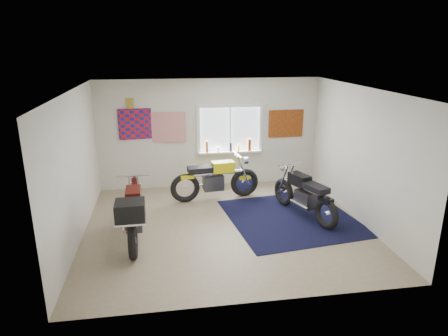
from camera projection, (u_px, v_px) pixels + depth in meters
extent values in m
plane|color=#9E896B|center=(226.00, 226.00, 7.98)|extent=(5.50, 5.50, 0.00)
plane|color=white|center=(226.00, 90.00, 7.18)|extent=(5.50, 5.50, 0.00)
plane|color=silver|center=(210.00, 134.00, 9.94)|extent=(5.50, 0.00, 5.50)
plane|color=silver|center=(256.00, 214.00, 5.22)|extent=(5.50, 0.00, 5.50)
plane|color=silver|center=(75.00, 168.00, 7.17)|extent=(0.00, 5.00, 5.00)
plane|color=silver|center=(361.00, 155.00, 7.98)|extent=(0.00, 5.00, 5.00)
cube|color=black|center=(291.00, 218.00, 8.36)|extent=(2.81, 2.89, 0.01)
cube|color=white|center=(230.00, 129.00, 9.97)|extent=(1.50, 0.02, 1.10)
cube|color=white|center=(230.00, 106.00, 9.78)|extent=(1.66, 0.06, 0.08)
cube|color=white|center=(230.00, 152.00, 10.13)|extent=(1.66, 0.06, 0.08)
cube|color=white|center=(198.00, 130.00, 9.84)|extent=(0.08, 0.06, 1.10)
cube|color=white|center=(261.00, 128.00, 10.07)|extent=(0.08, 0.06, 1.10)
cube|color=white|center=(230.00, 129.00, 9.95)|extent=(0.04, 0.06, 1.10)
cube|color=white|center=(230.00, 152.00, 10.06)|extent=(1.60, 0.16, 0.04)
cylinder|color=#8C4414|center=(207.00, 147.00, 9.92)|extent=(0.07, 0.07, 0.28)
cylinder|color=white|center=(218.00, 149.00, 9.98)|extent=(0.06, 0.06, 0.12)
cylinder|color=black|center=(231.00, 147.00, 10.02)|extent=(0.06, 0.06, 0.22)
cylinder|color=gold|center=(239.00, 148.00, 10.06)|extent=(0.05, 0.05, 0.14)
cylinder|color=maroon|center=(249.00, 145.00, 10.08)|extent=(0.09, 0.09, 0.30)
plane|color=red|center=(140.00, 124.00, 9.58)|extent=(1.00, 0.07, 1.00)
plane|color=red|center=(167.00, 127.00, 9.68)|extent=(0.90, 0.09, 0.90)
cube|color=olive|center=(130.00, 103.00, 9.40)|extent=(0.18, 0.02, 0.24)
cube|color=#A54C14|center=(286.00, 124.00, 10.15)|extent=(0.90, 0.03, 0.70)
torus|color=black|center=(244.00, 183.00, 9.48)|extent=(0.69, 0.21, 0.68)
torus|color=black|center=(185.00, 188.00, 9.11)|extent=(0.69, 0.21, 0.68)
cylinder|color=silver|center=(244.00, 183.00, 9.48)|extent=(0.12, 0.11, 0.11)
cylinder|color=silver|center=(185.00, 188.00, 9.11)|extent=(0.12, 0.11, 0.11)
cylinder|color=silver|center=(215.00, 173.00, 9.21)|extent=(1.29, 0.24, 0.09)
cube|color=#323134|center=(213.00, 183.00, 9.26)|extent=(0.49, 0.34, 0.35)
cylinder|color=silver|center=(212.00, 184.00, 9.44)|extent=(0.57, 0.14, 0.07)
cube|color=yellow|center=(223.00, 167.00, 9.21)|extent=(0.54, 0.32, 0.24)
cube|color=black|center=(200.00, 169.00, 9.08)|extent=(0.59, 0.35, 0.12)
cube|color=yellow|center=(187.00, 177.00, 9.04)|extent=(0.32, 0.20, 0.08)
cube|color=yellow|center=(244.00, 178.00, 9.44)|extent=(0.30, 0.18, 0.05)
cylinder|color=silver|center=(237.00, 155.00, 9.22)|extent=(0.11, 0.63, 0.04)
cylinder|color=silver|center=(246.00, 161.00, 9.32)|extent=(0.12, 0.17, 0.16)
torus|color=black|center=(284.00, 192.00, 8.96)|extent=(0.33, 0.63, 0.62)
torus|color=black|center=(327.00, 214.00, 7.80)|extent=(0.33, 0.63, 0.62)
cylinder|color=silver|center=(284.00, 192.00, 8.96)|extent=(0.13, 0.14, 0.11)
cylinder|color=silver|center=(327.00, 214.00, 7.80)|extent=(0.13, 0.14, 0.11)
cylinder|color=silver|center=(304.00, 188.00, 8.29)|extent=(0.51, 1.21, 0.09)
cube|color=#323134|center=(305.00, 199.00, 8.31)|extent=(0.41, 0.51, 0.34)
cylinder|color=silver|center=(299.00, 205.00, 8.27)|extent=(0.25, 0.54, 0.07)
cube|color=black|center=(299.00, 180.00, 8.40)|extent=(0.41, 0.55, 0.24)
cube|color=black|center=(316.00, 188.00, 7.96)|extent=(0.45, 0.61, 0.12)
cube|color=black|center=(326.00, 199.00, 7.76)|extent=(0.25, 0.33, 0.08)
cube|color=black|center=(284.00, 187.00, 8.93)|extent=(0.22, 0.31, 0.05)
cylinder|color=silver|center=(290.00, 164.00, 8.60)|extent=(0.59, 0.24, 0.04)
cylinder|color=silver|center=(284.00, 168.00, 8.82)|extent=(0.18, 0.15, 0.16)
torus|color=black|center=(136.00, 207.00, 8.06)|extent=(0.15, 0.68, 0.68)
torus|color=black|center=(133.00, 240.00, 6.69)|extent=(0.15, 0.68, 0.68)
cylinder|color=silver|center=(136.00, 207.00, 8.06)|extent=(0.11, 0.12, 0.11)
cylinder|color=silver|center=(133.00, 240.00, 6.69)|extent=(0.11, 0.12, 0.11)
cylinder|color=silver|center=(133.00, 206.00, 7.28)|extent=(0.11, 1.31, 0.09)
cube|color=#323134|center=(134.00, 219.00, 7.30)|extent=(0.30, 0.47, 0.35)
cylinder|color=silver|center=(125.00, 225.00, 7.31)|extent=(0.08, 0.57, 0.07)
cube|color=#3F100A|center=(133.00, 195.00, 7.42)|extent=(0.28, 0.53, 0.25)
cube|color=black|center=(132.00, 208.00, 6.90)|extent=(0.30, 0.58, 0.13)
cube|color=#3F100A|center=(132.00, 223.00, 6.65)|extent=(0.17, 0.32, 0.08)
cube|color=#3F100A|center=(136.00, 201.00, 8.02)|extent=(0.15, 0.29, 0.05)
cylinder|color=silver|center=(133.00, 176.00, 7.67)|extent=(0.65, 0.05, 0.04)
cylinder|color=silver|center=(134.00, 180.00, 7.91)|extent=(0.17, 0.11, 0.17)
cube|color=black|center=(130.00, 211.00, 6.42)|extent=(0.48, 0.45, 0.31)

